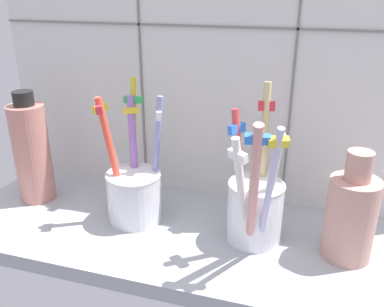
% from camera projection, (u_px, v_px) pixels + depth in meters
% --- Properties ---
extents(counter_slab, '(0.64, 0.22, 0.02)m').
position_uv_depth(counter_slab, '(190.00, 238.00, 0.54)').
color(counter_slab, '#9EA3A8').
rests_on(counter_slab, ground).
extents(tile_wall_back, '(0.64, 0.02, 0.45)m').
position_uv_depth(tile_wall_back, '(215.00, 57.00, 0.56)').
color(tile_wall_back, silver).
rests_on(tile_wall_back, ground).
extents(toothbrush_cup_left, '(0.11, 0.10, 0.18)m').
position_uv_depth(toothbrush_cup_left, '(134.00, 189.00, 0.55)').
color(toothbrush_cup_left, silver).
rests_on(toothbrush_cup_left, counter_slab).
extents(toothbrush_cup_right, '(0.08, 0.13, 0.19)m').
position_uv_depth(toothbrush_cup_right, '(255.00, 204.00, 0.50)').
color(toothbrush_cup_right, white).
rests_on(toothbrush_cup_right, counter_slab).
extents(ceramic_vase, '(0.06, 0.06, 0.13)m').
position_uv_depth(ceramic_vase, '(351.00, 215.00, 0.47)').
color(ceramic_vase, tan).
rests_on(ceramic_vase, counter_slab).
extents(soap_bottle, '(0.05, 0.05, 0.16)m').
position_uv_depth(soap_bottle, '(32.00, 151.00, 0.59)').
color(soap_bottle, tan).
rests_on(soap_bottle, counter_slab).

